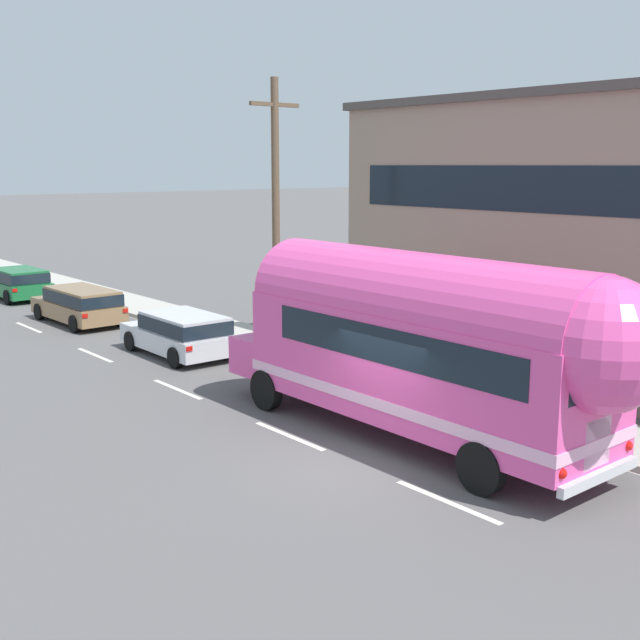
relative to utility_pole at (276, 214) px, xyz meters
The scene contains 9 objects.
ground_plane 10.76m from the utility_pole, 117.78° to the right, with size 300.00×300.00×0.00m, color #565454.
lane_markings 6.40m from the utility_pole, 113.64° to the left, with size 3.99×80.00×0.01m.
sidewalk_slab 4.57m from the utility_pole, 70.55° to the left, with size 2.37×90.00×0.15m, color #ADA89E.
roadside_building 10.82m from the utility_pole, 45.99° to the right, with size 10.16×14.87×7.84m.
utility_pole is the anchor object (origin of this frame).
painted_bus 9.49m from the utility_pole, 106.65° to the right, with size 2.65×11.21×4.12m.
car_lead 4.72m from the utility_pole, 146.93° to the left, with size 2.07×4.36×1.37m.
car_second 9.75m from the utility_pole, 107.95° to the left, with size 2.00×4.67×1.37m.
car_third 16.47m from the utility_pole, 99.09° to the left, with size 1.98×4.27×1.37m.
Camera 1 is at (-10.34, -11.16, 5.92)m, focal length 44.76 mm.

